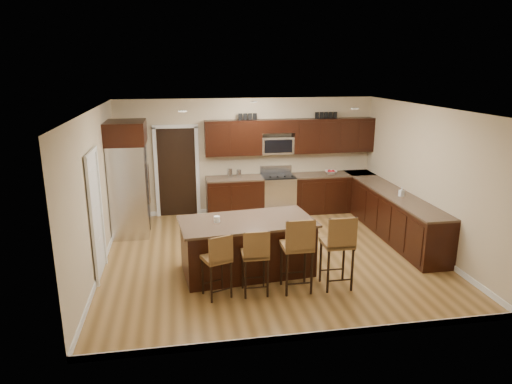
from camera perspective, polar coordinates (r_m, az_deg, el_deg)
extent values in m
plane|color=olive|center=(8.57, 1.77, -7.91)|extent=(6.00, 6.00, 0.00)
plane|color=silver|center=(7.90, 1.93, 10.39)|extent=(6.00, 6.00, 0.00)
plane|color=#C6B38F|center=(10.77, -1.09, 4.49)|extent=(6.00, 0.00, 6.00)
plane|color=#C6B38F|center=(8.09, -19.44, -0.09)|extent=(0.00, 5.50, 5.50)
plane|color=#C6B38F|center=(9.20, 20.49, 1.60)|extent=(0.00, 5.50, 5.50)
cube|color=black|center=(10.65, -2.68, -0.69)|extent=(1.30, 0.60, 0.88)
cube|color=black|center=(11.18, 9.51, -0.11)|extent=(1.94, 0.60, 0.88)
cube|color=black|center=(9.70, 17.07, -3.01)|extent=(0.60, 3.35, 0.88)
cube|color=brown|center=(10.53, -2.71, 1.71)|extent=(1.30, 0.63, 0.04)
cube|color=brown|center=(11.07, 9.62, 2.18)|extent=(1.94, 0.63, 0.04)
cube|color=brown|center=(9.57, 17.29, -0.39)|extent=(0.63, 3.35, 0.04)
cube|color=black|center=(10.48, -2.87, 6.78)|extent=(1.30, 0.33, 0.80)
cube|color=black|center=(11.02, 9.60, 7.00)|extent=(1.94, 0.33, 0.80)
cube|color=black|center=(10.62, 2.70, 8.25)|extent=(0.76, 0.33, 0.30)
cube|color=silver|center=(10.81, 2.74, -0.39)|extent=(0.76, 0.64, 0.90)
cube|color=black|center=(10.70, 2.77, 1.99)|extent=(0.76, 0.60, 0.03)
cube|color=black|center=(10.53, 3.09, -0.82)|extent=(0.65, 0.01, 0.45)
cube|color=silver|center=(10.93, 2.48, 2.87)|extent=(0.76, 0.05, 0.18)
cube|color=silver|center=(10.70, 2.64, 5.87)|extent=(0.76, 0.31, 0.40)
cube|color=black|center=(10.70, -9.84, 2.44)|extent=(0.85, 0.03, 2.06)
cube|color=white|center=(7.90, -19.43, -2.96)|extent=(0.03, 0.80, 2.04)
cube|color=black|center=(7.77, -1.12, -6.91)|extent=(2.21, 1.27, 0.88)
cube|color=brown|center=(7.61, -1.14, -3.71)|extent=(2.32, 1.38, 0.04)
cube|color=black|center=(7.93, -1.11, -9.56)|extent=(2.13, 1.18, 0.09)
cube|color=brown|center=(6.93, -4.99, -8.27)|extent=(0.49, 0.49, 0.05)
cube|color=brown|center=(6.70, -4.41, -7.23)|extent=(0.37, 0.16, 0.41)
cylinder|color=black|center=(6.91, -6.18, -11.33)|extent=(0.03, 0.03, 0.59)
cylinder|color=black|center=(6.93, -3.44, -11.16)|extent=(0.03, 0.03, 0.59)
cylinder|color=black|center=(7.20, -6.36, -10.17)|extent=(0.03, 0.03, 0.59)
cylinder|color=black|center=(7.22, -3.73, -10.02)|extent=(0.03, 0.03, 0.59)
cube|color=brown|center=(6.98, -0.14, -7.77)|extent=(0.40, 0.40, 0.06)
cube|color=brown|center=(6.74, 0.09, -6.74)|extent=(0.40, 0.05, 0.43)
cylinder|color=black|center=(6.94, -1.31, -10.96)|extent=(0.03, 0.03, 0.61)
cylinder|color=black|center=(7.00, 1.50, -10.75)|extent=(0.03, 0.03, 0.61)
cylinder|color=black|center=(7.25, -1.71, -9.78)|extent=(0.03, 0.03, 0.61)
cylinder|color=black|center=(7.30, 0.97, -9.59)|extent=(0.03, 0.03, 0.61)
cube|color=brown|center=(7.08, 5.12, -6.73)|extent=(0.45, 0.45, 0.06)
cube|color=brown|center=(6.81, 5.60, -5.52)|extent=(0.45, 0.04, 0.48)
cylinder|color=black|center=(7.01, 3.89, -10.32)|extent=(0.04, 0.04, 0.70)
cylinder|color=black|center=(7.11, 6.98, -10.04)|extent=(0.04, 0.04, 0.70)
cylinder|color=black|center=(7.36, 3.18, -9.03)|extent=(0.04, 0.04, 0.70)
cylinder|color=black|center=(7.45, 6.12, -8.79)|extent=(0.04, 0.04, 0.70)
cube|color=silver|center=(9.73, -15.50, 0.30)|extent=(0.72, 0.95, 1.90)
cube|color=black|center=(9.70, -13.37, 0.40)|extent=(0.01, 0.02, 1.80)
cylinder|color=silver|center=(9.60, -13.27, 0.83)|extent=(0.02, 0.02, 0.84)
cylinder|color=silver|center=(9.75, -13.22, 1.06)|extent=(0.02, 0.02, 0.84)
cube|color=black|center=(9.50, -16.01, 7.15)|extent=(0.78, 1.01, 0.45)
cube|color=brown|center=(9.92, 4.68, -4.59)|extent=(1.03, 0.72, 0.01)
imported|color=silver|center=(11.03, 9.35, 2.46)|extent=(0.35, 0.35, 0.07)
imported|color=#B2B2B2|center=(9.41, 17.73, 0.03)|extent=(0.10, 0.10, 0.18)
cylinder|color=silver|center=(10.49, -3.30, 2.36)|extent=(0.12, 0.12, 0.21)
cylinder|color=silver|center=(10.52, -2.15, 2.33)|extent=(0.11, 0.11, 0.18)
cylinder|color=white|center=(7.53, -4.92, -3.40)|extent=(0.10, 0.10, 0.10)
cube|color=brown|center=(7.26, 10.11, -6.32)|extent=(0.45, 0.45, 0.06)
cube|color=brown|center=(7.00, 10.76, -5.12)|extent=(0.45, 0.04, 0.48)
cylinder|color=black|center=(7.18, 9.02, -9.84)|extent=(0.04, 0.04, 0.70)
cylinder|color=black|center=(7.31, 11.93, -9.52)|extent=(0.04, 0.04, 0.70)
cylinder|color=black|center=(7.52, 8.07, -8.61)|extent=(0.04, 0.04, 0.70)
cylinder|color=black|center=(7.64, 10.87, -8.34)|extent=(0.04, 0.04, 0.70)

